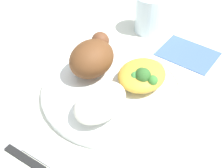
{
  "coord_description": "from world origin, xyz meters",
  "views": [
    {
      "loc": [
        -0.34,
        -0.26,
        0.42
      ],
      "look_at": [
        0.0,
        0.0,
        0.02
      ],
      "focal_mm": 49.78,
      "sensor_mm": 36.0,
      "label": 1
    }
  ],
  "objects": [
    {
      "name": "plate",
      "position": [
        0.0,
        0.0,
        0.01
      ],
      "size": [
        0.27,
        0.27,
        0.01
      ],
      "color": "white",
      "rests_on": "ground_plane"
    },
    {
      "name": "mac_cheese_with_broccoli",
      "position": [
        0.05,
        -0.04,
        0.03
      ],
      "size": [
        0.1,
        0.09,
        0.05
      ],
      "color": "gold",
      "rests_on": "plate"
    },
    {
      "name": "ground_plane",
      "position": [
        0.0,
        0.0,
        0.0
      ],
      "size": [
        2.0,
        2.0,
        0.0
      ],
      "primitive_type": "plane",
      "color": "silver"
    },
    {
      "name": "water_glass",
      "position": [
        0.23,
        0.06,
        0.05
      ],
      "size": [
        0.07,
        0.07,
        0.09
      ],
      "primitive_type": "cylinder",
      "color": "silver",
      "rests_on": "ground_plane"
    },
    {
      "name": "roasted_chicken",
      "position": [
        0.02,
        0.06,
        0.05
      ],
      "size": [
        0.11,
        0.08,
        0.07
      ],
      "color": "brown",
      "rests_on": "plate"
    },
    {
      "name": "napkin",
      "position": [
        0.2,
        -0.06,
        0.0
      ],
      "size": [
        0.1,
        0.12,
        0.0
      ],
      "primitive_type": "cube",
      "rotation": [
        0.0,
        0.0,
        0.03
      ],
      "color": "#47669E",
      "rests_on": "ground_plane"
    },
    {
      "name": "rice_pile",
      "position": [
        -0.06,
        -0.02,
        0.03
      ],
      "size": [
        0.11,
        0.08,
        0.04
      ],
      "primitive_type": "ellipsoid",
      "color": "silver",
      "rests_on": "plate"
    },
    {
      "name": "fork",
      "position": [
        -0.19,
        0.01,
        0.0
      ],
      "size": [
        0.03,
        0.14,
        0.01
      ],
      "color": "#B2B2B7",
      "rests_on": "ground_plane"
    },
    {
      "name": "knife",
      "position": [
        -0.2,
        0.06,
        0.0
      ],
      "size": [
        0.03,
        0.19,
        0.01
      ],
      "color": "black",
      "rests_on": "ground_plane"
    }
  ]
}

